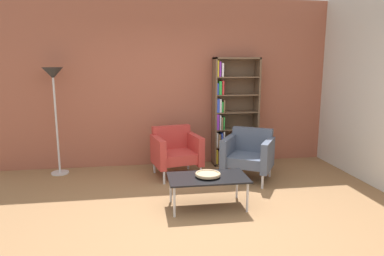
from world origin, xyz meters
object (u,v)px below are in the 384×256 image
Objects in this scene: bookshelf_tall at (231,113)px; floor_lamp_torchiere at (54,86)px; decorative_bowl at (208,174)px; coffee_table_low at (208,179)px; armchair_spare_guest at (176,150)px; armchair_corner_red at (249,153)px.

bookshelf_tall is 1.09× the size of floor_lamp_torchiere.
bookshelf_tall is at bearing 66.85° from decorative_bowl.
armchair_spare_guest is at bearing 101.23° from coffee_table_low.
decorative_bowl is at bearing -63.43° from coffee_table_low.
armchair_corner_red is (0.85, 0.97, 0.05)m from coffee_table_low.
floor_lamp_torchiere is (-2.94, -0.14, 0.53)m from bookshelf_tall.
coffee_table_low is (-0.78, -1.83, -0.55)m from bookshelf_tall.
armchair_corner_red is at bearing 48.79° from decorative_bowl.
armchair_spare_guest is (-0.26, 1.33, -0.02)m from decorative_bowl.
armchair_corner_red is 0.54× the size of floor_lamp_torchiere.
floor_lamp_torchiere is at bearing -177.32° from bookshelf_tall.
floor_lamp_torchiere is (-2.16, 1.69, 1.08)m from coffee_table_low.
armchair_spare_guest reaches higher than coffee_table_low.
floor_lamp_torchiere reaches higher than armchair_spare_guest.
armchair_corner_red is at bearing -85.68° from bookshelf_tall.
bookshelf_tall is at bearing 13.61° from armchair_spare_guest.
armchair_spare_guest is at bearing -154.55° from bookshelf_tall.
decorative_bowl is (-0.78, -1.83, -0.49)m from bookshelf_tall.
coffee_table_low is 0.07m from decorative_bowl.
armchair_corner_red and armchair_spare_guest have the same top height.
coffee_table_low is at bearing -99.43° from armchair_corner_red.
armchair_spare_guest reaches higher than decorative_bowl.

